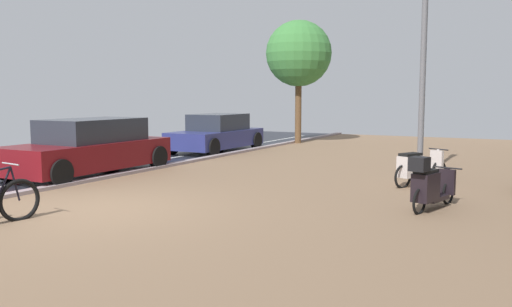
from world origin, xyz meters
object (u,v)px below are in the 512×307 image
(scooter_far, at_px, (429,185))
(lamp_post, at_px, (423,53))
(parked_car_near, at_px, (90,148))
(street_tree, at_px, (299,54))
(parked_car_far, at_px, (217,134))
(scooter_mid, at_px, (417,168))

(scooter_far, bearing_deg, lamp_post, 103.28)
(parked_car_near, bearing_deg, street_tree, 83.94)
(scooter_far, height_order, lamp_post, lamp_post)
(parked_car_far, xyz_separation_m, street_tree, (1.29, 4.41, 3.12))
(scooter_mid, xyz_separation_m, parked_car_far, (-7.95, 4.26, 0.22))
(street_tree, bearing_deg, parked_car_far, -106.29)
(parked_car_near, height_order, lamp_post, lamp_post)
(lamp_post, bearing_deg, parked_car_near, -157.18)
(scooter_far, height_order, parked_car_near, parked_car_near)
(scooter_mid, relative_size, lamp_post, 0.30)
(scooter_far, xyz_separation_m, parked_car_near, (-8.53, 0.47, 0.23))
(lamp_post, height_order, street_tree, lamp_post)
(scooter_mid, distance_m, street_tree, 11.44)
(lamp_post, bearing_deg, scooter_far, -76.72)
(scooter_far, xyz_separation_m, street_tree, (-7.38, 11.24, 3.29))
(parked_car_near, xyz_separation_m, lamp_post, (7.65, 3.22, 2.36))
(scooter_far, bearing_deg, scooter_mid, 105.70)
(scooter_far, bearing_deg, street_tree, 123.29)
(scooter_far, height_order, parked_car_far, parked_car_far)
(scooter_far, relative_size, lamp_post, 0.30)
(scooter_mid, height_order, parked_car_far, parked_car_far)
(parked_car_near, xyz_separation_m, parked_car_far, (-0.15, 6.36, -0.05))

